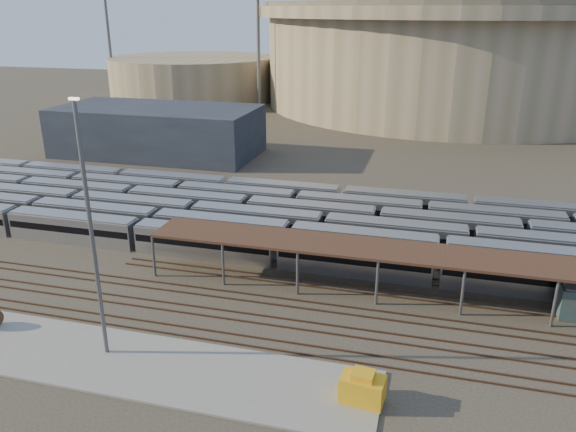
% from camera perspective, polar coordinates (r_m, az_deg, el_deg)
% --- Properties ---
extents(ground, '(420.00, 420.00, 0.00)m').
position_cam_1_polar(ground, '(63.55, -7.43, -7.38)').
color(ground, '#383026').
rests_on(ground, ground).
extents(apron, '(50.00, 9.00, 0.20)m').
position_cam_1_polar(apron, '(54.35, -18.61, -13.46)').
color(apron, gray).
rests_on(apron, ground).
extents(subway_trains, '(127.29, 23.90, 3.60)m').
position_cam_1_polar(subway_trains, '(79.16, -3.54, -0.09)').
color(subway_trains, '#A4A5A9').
rests_on(subway_trains, ground).
extents(inspection_shed, '(60.30, 6.00, 5.30)m').
position_cam_1_polar(inspection_shed, '(60.85, 13.47, -3.89)').
color(inspection_shed, '#59595E').
rests_on(inspection_shed, ground).
extents(empty_tracks, '(170.00, 9.62, 0.18)m').
position_cam_1_polar(empty_tracks, '(59.51, -9.26, -9.44)').
color(empty_tracks, '#4C3323').
rests_on(empty_tracks, ground).
extents(stadium, '(124.00, 124.00, 32.50)m').
position_cam_1_polar(stadium, '(192.20, 16.42, 15.70)').
color(stadium, gray).
rests_on(stadium, ground).
extents(secondary_arena, '(56.00, 56.00, 14.00)m').
position_cam_1_polar(secondary_arena, '(200.77, -9.56, 13.66)').
color(secondary_arena, gray).
rests_on(secondary_arena, ground).
extents(service_building, '(42.00, 20.00, 10.00)m').
position_cam_1_polar(service_building, '(123.59, -13.09, 8.44)').
color(service_building, '#1E232D').
rests_on(service_building, ground).
extents(floodlight_0, '(4.00, 1.00, 38.40)m').
position_cam_1_polar(floodlight_0, '(170.23, -3.04, 17.37)').
color(floodlight_0, '#59595E').
rests_on(floodlight_0, ground).
extents(floodlight_1, '(4.00, 1.00, 38.40)m').
position_cam_1_polar(floodlight_1, '(202.71, -17.75, 16.96)').
color(floodlight_1, '#59595E').
rests_on(floodlight_1, ground).
extents(floodlight_3, '(4.00, 1.00, 38.40)m').
position_cam_1_polar(floodlight_3, '(214.38, 6.66, 17.87)').
color(floodlight_3, '#59595E').
rests_on(floodlight_3, ground).
extents(yard_light_pole, '(0.80, 0.36, 22.79)m').
position_cam_1_polar(yard_light_pole, '(49.61, -19.32, -1.77)').
color(yard_light_pole, '#59595E').
rests_on(yard_light_pole, apron).
extents(yellow_equipment, '(3.64, 2.50, 2.14)m').
position_cam_1_polar(yellow_equipment, '(46.52, 7.58, -17.04)').
color(yellow_equipment, orange).
rests_on(yellow_equipment, apron).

